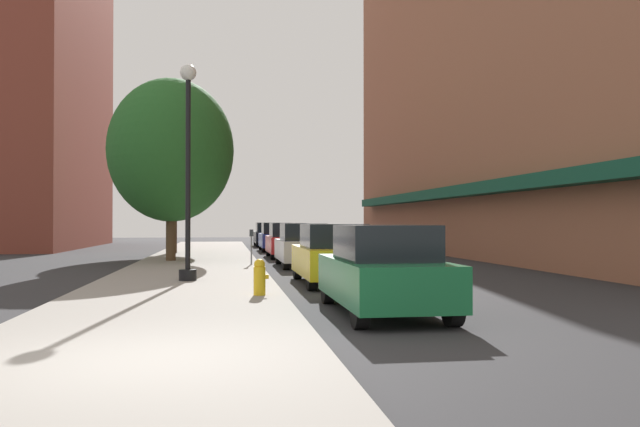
{
  "coord_description": "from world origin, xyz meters",
  "views": [
    {
      "loc": [
        1.09,
        -7.6,
        1.72
      ],
      "look_at": [
        4.5,
        15.31,
        2.02
      ],
      "focal_mm": 35.71,
      "sensor_mm": 36.0,
      "label": 1
    }
  ],
  "objects": [
    {
      "name": "building_right_brick",
      "position": [
        14.99,
        22.0,
        11.79
      ],
      "size": [
        6.8,
        40.0,
        23.63
      ],
      "color": "#9E6047",
      "rests_on": "ground"
    },
    {
      "name": "car_blue",
      "position": [
        4.0,
        29.48,
        0.81
      ],
      "size": [
        1.8,
        4.3,
        1.66
      ],
      "rotation": [
        0.0,
        0.0,
        0.0
      ],
      "color": "black",
      "rests_on": "ground"
    },
    {
      "name": "tree_near",
      "position": [
        -1.13,
        19.19,
        4.66
      ],
      "size": [
        5.13,
        5.13,
        7.51
      ],
      "color": "#4C3823",
      "rests_on": "sidewalk_slab"
    },
    {
      "name": "lamppost",
      "position": [
        0.07,
        10.06,
        3.2
      ],
      "size": [
        0.48,
        0.48,
        5.9
      ],
      "color": "black",
      "rests_on": "sidewalk_slab"
    },
    {
      "name": "fire_hydrant",
      "position": [
        1.83,
        6.32,
        0.52
      ],
      "size": [
        0.33,
        0.26,
        0.79
      ],
      "color": "gold",
      "rests_on": "sidewalk_slab"
    },
    {
      "name": "car_red",
      "position": [
        4.0,
        22.65,
        0.81
      ],
      "size": [
        1.8,
        4.3,
        1.66
      ],
      "rotation": [
        0.0,
        0.0,
        0.02
      ],
      "color": "black",
      "rests_on": "ground"
    },
    {
      "name": "parking_meter_near",
      "position": [
        2.05,
        16.31,
        0.95
      ],
      "size": [
        0.14,
        0.09,
        1.31
      ],
      "color": "slate",
      "rests_on": "sidewalk_slab"
    },
    {
      "name": "building_far_background",
      "position": [
        -11.01,
        37.0,
        9.96
      ],
      "size": [
        6.8,
        18.0,
        19.96
      ],
      "color": "brown",
      "rests_on": "ground"
    },
    {
      "name": "ground_plane",
      "position": [
        4.0,
        18.0,
        0.0
      ],
      "size": [
        90.0,
        90.0,
        0.0
      ],
      "primitive_type": "plane",
      "color": "#2D2D30"
    },
    {
      "name": "car_silver",
      "position": [
        4.0,
        16.54,
        0.81
      ],
      "size": [
        1.8,
        4.3,
        1.66
      ],
      "rotation": [
        0.0,
        0.0,
        -0.03
      ],
      "color": "black",
      "rests_on": "ground"
    },
    {
      "name": "car_black",
      "position": [
        4.0,
        36.79,
        0.81
      ],
      "size": [
        1.8,
        4.3,
        1.66
      ],
      "rotation": [
        0.0,
        0.0,
        0.0
      ],
      "color": "black",
      "rests_on": "ground"
    },
    {
      "name": "tree_mid",
      "position": [
        -1.56,
        25.53,
        4.93
      ],
      "size": [
        4.82,
        4.82,
        7.6
      ],
      "color": "#422D1E",
      "rests_on": "sidewalk_slab"
    },
    {
      "name": "car_green",
      "position": [
        4.0,
        3.96,
        0.81
      ],
      "size": [
        1.8,
        4.3,
        1.66
      ],
      "rotation": [
        0.0,
        0.0,
        0.02
      ],
      "color": "black",
      "rests_on": "ground"
    },
    {
      "name": "car_yellow",
      "position": [
        4.0,
        9.68,
        0.81
      ],
      "size": [
        1.8,
        4.3,
        1.66
      ],
      "rotation": [
        0.0,
        0.0,
        -0.03
      ],
      "color": "black",
      "rests_on": "ground"
    },
    {
      "name": "sidewalk_slab",
      "position": [
        0.0,
        19.0,
        0.06
      ],
      "size": [
        4.8,
        50.0,
        0.12
      ],
      "primitive_type": "cube",
      "color": "gray",
      "rests_on": "ground"
    }
  ]
}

